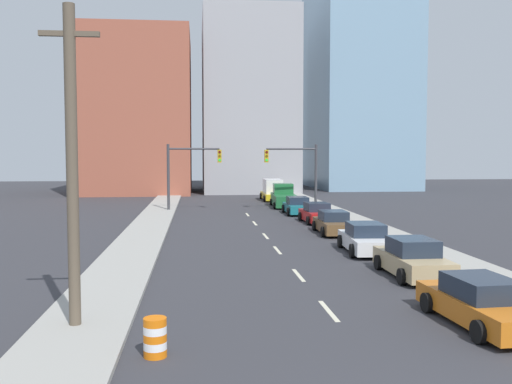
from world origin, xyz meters
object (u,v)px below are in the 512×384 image
Objects in this scene: sedan_white at (365,239)px; pickup_truck_green at (284,198)px; traffic_barrel at (155,337)px; sedan_tan at (412,259)px; sedan_red at (317,214)px; utility_pole_left_near at (72,165)px; box_truck_yellow at (273,190)px; sedan_orange at (481,303)px; sedan_teal at (297,206)px; traffic_signal_right at (300,167)px; traffic_signal_left at (185,167)px; sedan_brown at (333,223)px.

sedan_white is 0.75× the size of pickup_truck_green.
traffic_barrel is 0.21× the size of sedan_tan.
utility_pole_left_near is at bearing -118.25° from sedan_red.
sedan_tan is at bearing -88.20° from box_truck_yellow.
traffic_barrel is 0.20× the size of sedan_orange.
sedan_red reaches higher than sedan_teal.
box_truck_yellow reaches higher than pickup_truck_green.
utility_pole_left_near reaches higher than pickup_truck_green.
sedan_white is at bearing 55.89° from traffic_barrel.
sedan_white is at bearing -91.84° from traffic_signal_right.
traffic_barrel is at bearing -105.37° from sedan_teal.
sedan_tan is at bearing -70.82° from traffic_signal_left.
sedan_orange is at bearing -87.97° from sedan_white.
sedan_red is at bearing 85.65° from sedan_orange.
traffic_signal_right is 0.89× the size of pickup_truck_green.
traffic_signal_right is at bearing 76.70° from sedan_teal.
traffic_barrel is 9.17m from sedan_orange.
box_truck_yellow reaches higher than sedan_tan.
utility_pole_left_near reaches higher than sedan_orange.
sedan_brown is 1.09× the size of sedan_red.
pickup_truck_green is 7.44m from box_truck_yellow.
sedan_tan is at bearing -88.55° from sedan_teal.
sedan_orange is 0.74× the size of pickup_truck_green.
sedan_teal is 14.20m from box_truck_yellow.
sedan_orange is (9.05, -34.04, -3.14)m from traffic_signal_left.
sedan_tan is 0.72× the size of box_truck_yellow.
utility_pole_left_near is at bearing 173.03° from sedan_orange.
traffic_signal_right reaches higher than sedan_brown.
traffic_signal_right is at bearing 85.10° from sedan_red.
sedan_white is 32.58m from box_truck_yellow.
pickup_truck_green reaches higher than sedan_tan.
traffic_barrel is 47.20m from box_truck_yellow.
traffic_signal_left is 1.21× the size of sedan_brown.
sedan_red is (-0.04, 18.08, -0.03)m from sedan_tan.
sedan_tan is 18.08m from sedan_red.
sedan_teal reaches higher than sedan_brown.
sedan_red is at bearing -44.75° from traffic_signal_left.
sedan_tan is 30.77m from pickup_truck_green.
traffic_signal_left is 18.03m from sedan_brown.
sedan_brown is at bearing 85.80° from sedan_orange.
sedan_teal is at bearing 93.91° from sedan_white.
pickup_truck_green is (0.05, 37.27, 0.22)m from sedan_orange.
box_truck_yellow is (-0.55, 38.20, 0.37)m from sedan_tan.
sedan_teal is 0.72× the size of box_truck_yellow.
sedan_tan reaches higher than sedan_teal.
traffic_signal_right is at bearing 89.02° from sedan_brown.
box_truck_yellow is at bearing 95.50° from traffic_signal_right.
sedan_tan is 24.02m from sedan_teal.
box_truck_yellow is (-0.16, 14.19, 0.40)m from sedan_teal.
utility_pole_left_near is 26.91m from sedan_red.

